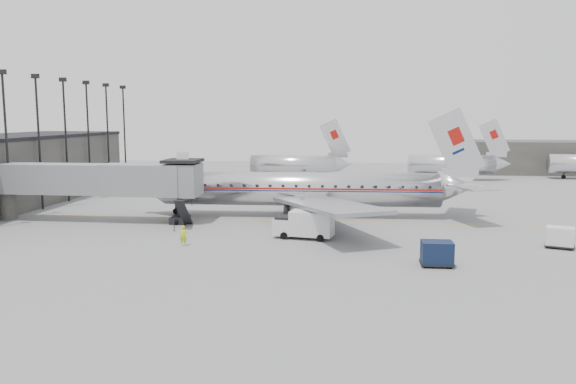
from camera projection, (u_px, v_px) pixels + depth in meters
name	position (u px, v px, depth m)	size (l,w,h in m)	color
ground	(267.00, 233.00, 51.32)	(160.00, 160.00, 0.00)	slate
hangar	(553.00, 157.00, 104.85)	(30.00, 12.00, 6.00)	#3B3936
apron_line	(305.00, 221.00, 56.88)	(0.15, 60.00, 0.01)	gold
jet_bridge	(108.00, 180.00, 56.27)	(21.00, 6.20, 7.10)	slate
floodlight_masts	(53.00, 135.00, 66.13)	(0.90, 42.25, 15.25)	black
distant_aircraft_near	(295.00, 164.00, 92.50)	(16.39, 3.20, 10.26)	silver
distant_aircraft_mid	(452.00, 164.00, 93.47)	(16.39, 3.20, 10.26)	silver
airliner	(308.00, 189.00, 59.47)	(36.51, 33.81, 11.54)	silver
service_van	(304.00, 224.00, 48.78)	(5.43, 2.88, 2.43)	silver
baggage_cart_navy	(437.00, 253.00, 39.77)	(2.29, 1.76, 1.79)	black
baggage_cart_white	(560.00, 237.00, 45.26)	(2.60, 2.29, 1.70)	silver
ramp_worker	(183.00, 236.00, 45.98)	(0.62, 0.40, 1.69)	#B3CF18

